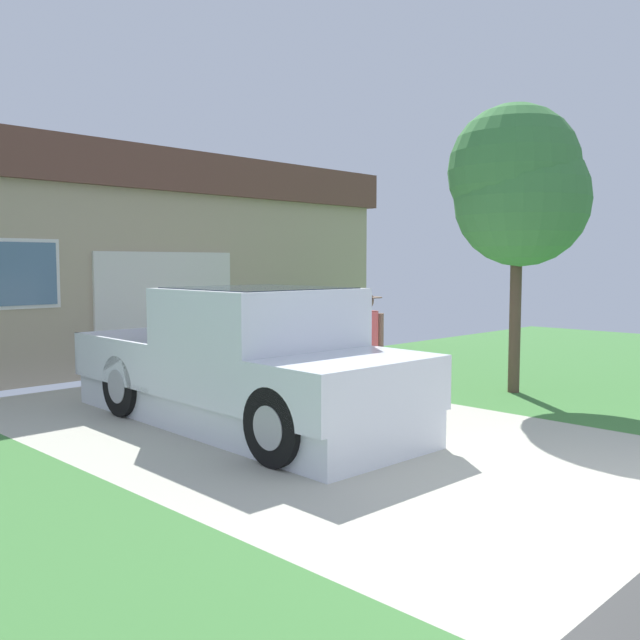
{
  "coord_description": "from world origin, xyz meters",
  "views": [
    {
      "loc": [
        -5.67,
        -1.57,
        2.0
      ],
      "look_at": [
        0.52,
        4.52,
        1.29
      ],
      "focal_mm": 38.98,
      "sensor_mm": 36.0,
      "label": 1
    }
  ],
  "objects_px": {
    "person_with_hat": "(365,340)",
    "front_yard_tree": "(518,186)",
    "pickup_truck": "(256,366)",
    "house_with_garage": "(104,259)",
    "handbag": "(372,414)"
  },
  "relations": [
    {
      "from": "person_with_hat",
      "to": "handbag",
      "type": "xyz_separation_m",
      "value": [
        -0.18,
        -0.27,
        -0.89
      ]
    },
    {
      "from": "handbag",
      "to": "house_with_garage",
      "type": "bearing_deg",
      "value": 82.58
    },
    {
      "from": "person_with_hat",
      "to": "house_with_garage",
      "type": "bearing_deg",
      "value": -55.93
    },
    {
      "from": "person_with_hat",
      "to": "front_yard_tree",
      "type": "relative_size",
      "value": 0.39
    },
    {
      "from": "person_with_hat",
      "to": "handbag",
      "type": "height_order",
      "value": "person_with_hat"
    },
    {
      "from": "handbag",
      "to": "pickup_truck",
      "type": "bearing_deg",
      "value": 145.0
    },
    {
      "from": "handbag",
      "to": "front_yard_tree",
      "type": "distance_m",
      "value": 4.26
    },
    {
      "from": "house_with_garage",
      "to": "pickup_truck",
      "type": "bearing_deg",
      "value": -106.22
    },
    {
      "from": "pickup_truck",
      "to": "house_with_garage",
      "type": "xyz_separation_m",
      "value": [
        2.35,
        8.06,
        1.33
      ]
    },
    {
      "from": "handbag",
      "to": "front_yard_tree",
      "type": "bearing_deg",
      "value": -6.0
    },
    {
      "from": "pickup_truck",
      "to": "person_with_hat",
      "type": "height_order",
      "value": "pickup_truck"
    },
    {
      "from": "person_with_hat",
      "to": "house_with_garage",
      "type": "height_order",
      "value": "house_with_garage"
    },
    {
      "from": "pickup_truck",
      "to": "house_with_garage",
      "type": "relative_size",
      "value": 0.48
    },
    {
      "from": "person_with_hat",
      "to": "front_yard_tree",
      "type": "height_order",
      "value": "front_yard_tree"
    },
    {
      "from": "handbag",
      "to": "person_with_hat",
      "type": "bearing_deg",
      "value": 56.36
    }
  ]
}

